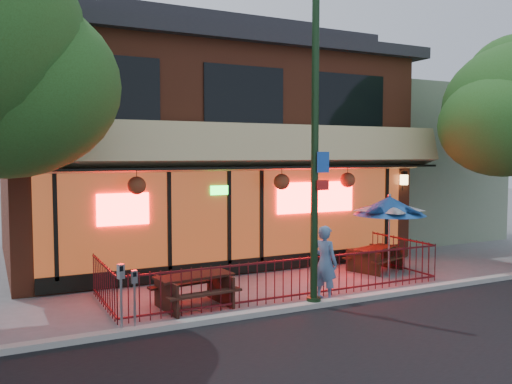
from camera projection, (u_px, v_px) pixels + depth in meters
ground at (304, 302)px, 12.40m from camera, size 80.00×80.00×0.00m
curb at (316, 304)px, 11.95m from camera, size 80.00×0.25×0.12m
restaurant_building at (195, 132)px, 18.46m from camera, size 12.96×9.49×8.05m
neighbor_building at (390, 163)px, 23.07m from camera, size 6.00×7.00×6.00m
patio_fence at (293, 270)px, 12.80m from camera, size 8.44×2.62×1.00m
street_light at (315, 164)px, 11.82m from camera, size 0.43×0.32×7.00m
picnic_table_left at (194, 286)px, 11.92m from camera, size 1.82×1.46×0.73m
picnic_table_right at (375, 255)px, 15.71m from camera, size 1.87×1.64×0.67m
patio_umbrella at (389, 206)px, 15.00m from camera, size 2.00×2.00×2.28m
pedestrian at (325, 263)px, 12.53m from camera, size 0.63×0.75×1.73m
parking_meter_near at (134, 290)px, 10.20m from camera, size 0.11×0.09×1.19m
parking_meter_far at (121, 287)px, 10.09m from camera, size 0.14×0.13×1.33m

